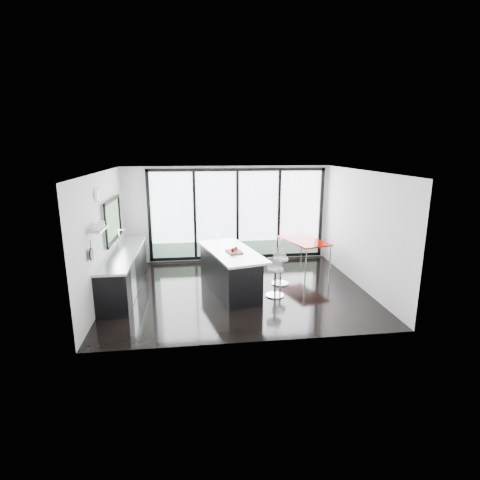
{
  "coord_description": "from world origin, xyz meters",
  "views": [
    {
      "loc": [
        -1.01,
        -8.36,
        3.32
      ],
      "look_at": [
        0.1,
        0.3,
        1.15
      ],
      "focal_mm": 28.0,
      "sensor_mm": 36.0,
      "label": 1
    }
  ],
  "objects": [
    {
      "name": "island",
      "position": [
        -0.2,
        0.04,
        0.49
      ],
      "size": [
        1.5,
        2.52,
        1.25
      ],
      "color": "black",
      "rests_on": "floor"
    },
    {
      "name": "counter_cabinets",
      "position": [
        -2.67,
        0.4,
        0.46
      ],
      "size": [
        0.69,
        3.24,
        1.36
      ],
      "color": "black",
      "rests_on": "floor"
    },
    {
      "name": "wall_right",
      "position": [
        3.0,
        0.0,
        1.4
      ],
      "size": [
        0.0,
        5.0,
        2.8
      ],
      "primitive_type": "cube",
      "color": "silver",
      "rests_on": "ground"
    },
    {
      "name": "bar_stool_far",
      "position": [
        1.1,
        0.24,
        0.34
      ],
      "size": [
        0.44,
        0.44,
        0.68
      ],
      "primitive_type": "cylinder",
      "rotation": [
        0.0,
        0.0,
        -0.02
      ],
      "color": "silver",
      "rests_on": "floor"
    },
    {
      "name": "floor",
      "position": [
        0.0,
        0.0,
        0.0
      ],
      "size": [
        6.0,
        5.0,
        0.0
      ],
      "primitive_type": "cube",
      "color": "black",
      "rests_on": "ground"
    },
    {
      "name": "red_table",
      "position": [
        2.04,
        1.41,
        0.41
      ],
      "size": [
        1.25,
        1.71,
        0.82
      ],
      "primitive_type": "cube",
      "rotation": [
        0.0,
        0.0,
        0.28
      ],
      "color": "#8B0800",
      "rests_on": "floor"
    },
    {
      "name": "wall_left",
      "position": [
        -2.97,
        0.27,
        1.56
      ],
      "size": [
        0.26,
        5.0,
        2.8
      ],
      "color": "silver",
      "rests_on": "ground"
    },
    {
      "name": "bar_stool_near",
      "position": [
        0.81,
        -0.49,
        0.34
      ],
      "size": [
        0.47,
        0.47,
        0.67
      ],
      "primitive_type": "cylinder",
      "rotation": [
        0.0,
        0.0,
        -0.12
      ],
      "color": "silver",
      "rests_on": "floor"
    },
    {
      "name": "ceiling",
      "position": [
        0.0,
        0.0,
        2.8
      ],
      "size": [
        6.0,
        5.0,
        0.0
      ],
      "primitive_type": "cube",
      "color": "white",
      "rests_on": "wall_back"
    },
    {
      "name": "wall_front",
      "position": [
        0.0,
        -2.5,
        1.4
      ],
      "size": [
        6.0,
        0.0,
        2.8
      ],
      "primitive_type": "cube",
      "color": "silver",
      "rests_on": "ground"
    },
    {
      "name": "wall_back",
      "position": [
        0.27,
        2.47,
        1.27
      ],
      "size": [
        6.0,
        0.09,
        2.8
      ],
      "color": "silver",
      "rests_on": "ground"
    }
  ]
}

